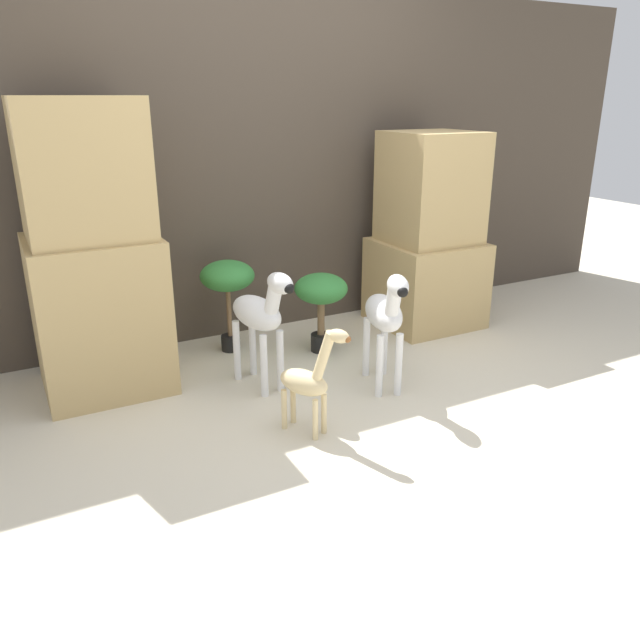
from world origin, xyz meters
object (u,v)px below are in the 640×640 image
(potted_palm_front, at_px, (321,294))
(zebra_right, at_px, (385,314))
(potted_palm_back, at_px, (227,280))
(zebra_left, at_px, (261,314))
(giraffe_figurine, at_px, (308,379))

(potted_palm_front, bearing_deg, zebra_right, -84.83)
(zebra_right, bearing_deg, potted_palm_back, 121.65)
(zebra_left, xyz_separation_m, potted_palm_back, (0.03, 0.59, 0.03))
(zebra_right, bearing_deg, zebra_left, 151.68)
(zebra_left, xyz_separation_m, potted_palm_front, (0.53, 0.31, -0.05))
(zebra_left, xyz_separation_m, giraffe_figurine, (0.00, -0.57, -0.15))
(potted_palm_front, xyz_separation_m, potted_palm_back, (-0.50, 0.28, 0.08))
(giraffe_figurine, xyz_separation_m, potted_palm_front, (0.53, 0.88, 0.10))
(giraffe_figurine, bearing_deg, potted_palm_back, 88.63)
(potted_palm_front, bearing_deg, potted_palm_back, 150.94)
(zebra_right, xyz_separation_m, zebra_left, (-0.59, 0.32, 0.00))
(zebra_left, height_order, giraffe_figurine, zebra_left)
(zebra_right, relative_size, zebra_left, 1.00)
(zebra_left, relative_size, potted_palm_front, 1.39)
(zebra_left, bearing_deg, zebra_right, -28.32)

